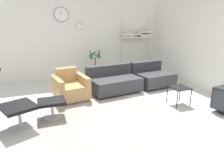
{
  "coord_description": "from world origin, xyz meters",
  "views": [
    {
      "loc": [
        -1.28,
        -3.47,
        1.78
      ],
      "look_at": [
        0.15,
        0.34,
        0.55
      ],
      "focal_mm": 32.0,
      "sensor_mm": 36.0,
      "label": 1
    }
  ],
  "objects_px": {
    "ottoman": "(52,104)",
    "side_table": "(179,89)",
    "shelf_unit": "(138,35)",
    "couch_low": "(113,82)",
    "armchair_red": "(70,88)",
    "couch_second": "(152,77)",
    "potted_plant": "(95,66)"
  },
  "relations": [
    {
      "from": "potted_plant",
      "to": "couch_second",
      "type": "bearing_deg",
      "value": -39.89
    },
    {
      "from": "ottoman",
      "to": "couch_second",
      "type": "bearing_deg",
      "value": 21.75
    },
    {
      "from": "ottoman",
      "to": "armchair_red",
      "type": "bearing_deg",
      "value": 61.24
    },
    {
      "from": "couch_second",
      "to": "shelf_unit",
      "type": "bearing_deg",
      "value": -106.74
    },
    {
      "from": "couch_second",
      "to": "side_table",
      "type": "distance_m",
      "value": 1.52
    },
    {
      "from": "potted_plant",
      "to": "shelf_unit",
      "type": "xyz_separation_m",
      "value": [
        1.66,
        0.31,
        0.93
      ]
    },
    {
      "from": "side_table",
      "to": "potted_plant",
      "type": "height_order",
      "value": "potted_plant"
    },
    {
      "from": "ottoman",
      "to": "couch_second",
      "type": "relative_size",
      "value": 0.45
    },
    {
      "from": "ottoman",
      "to": "armchair_red",
      "type": "xyz_separation_m",
      "value": [
        0.51,
        0.93,
        -0.01
      ]
    },
    {
      "from": "couch_low",
      "to": "side_table",
      "type": "xyz_separation_m",
      "value": [
        1.07,
        -1.4,
        0.12
      ]
    },
    {
      "from": "ottoman",
      "to": "side_table",
      "type": "relative_size",
      "value": 1.27
    },
    {
      "from": "couch_low",
      "to": "potted_plant",
      "type": "relative_size",
      "value": 1.3
    },
    {
      "from": "armchair_red",
      "to": "side_table",
      "type": "bearing_deg",
      "value": 142.86
    },
    {
      "from": "side_table",
      "to": "couch_low",
      "type": "bearing_deg",
      "value": 127.29
    },
    {
      "from": "couch_second",
      "to": "potted_plant",
      "type": "bearing_deg",
      "value": -47.02
    },
    {
      "from": "armchair_red",
      "to": "couch_second",
      "type": "bearing_deg",
      "value": 177.75
    },
    {
      "from": "couch_low",
      "to": "shelf_unit",
      "type": "relative_size",
      "value": 0.72
    },
    {
      "from": "armchair_red",
      "to": "potted_plant",
      "type": "height_order",
      "value": "potted_plant"
    },
    {
      "from": "potted_plant",
      "to": "armchair_red",
      "type": "bearing_deg",
      "value": -126.22
    },
    {
      "from": "side_table",
      "to": "potted_plant",
      "type": "bearing_deg",
      "value": 114.14
    },
    {
      "from": "ottoman",
      "to": "potted_plant",
      "type": "relative_size",
      "value": 0.48
    },
    {
      "from": "potted_plant",
      "to": "shelf_unit",
      "type": "height_order",
      "value": "shelf_unit"
    },
    {
      "from": "potted_plant",
      "to": "shelf_unit",
      "type": "relative_size",
      "value": 0.55
    },
    {
      "from": "armchair_red",
      "to": "shelf_unit",
      "type": "height_order",
      "value": "shelf_unit"
    },
    {
      "from": "side_table",
      "to": "shelf_unit",
      "type": "relative_size",
      "value": 0.21
    },
    {
      "from": "couch_second",
      "to": "potted_plant",
      "type": "xyz_separation_m",
      "value": [
        -1.41,
        1.18,
        0.21
      ]
    },
    {
      "from": "couch_low",
      "to": "shelf_unit",
      "type": "bearing_deg",
      "value": -140.97
    },
    {
      "from": "shelf_unit",
      "to": "side_table",
      "type": "bearing_deg",
      "value": -98.75
    },
    {
      "from": "ottoman",
      "to": "couch_second",
      "type": "distance_m",
      "value": 3.2
    },
    {
      "from": "armchair_red",
      "to": "shelf_unit",
      "type": "relative_size",
      "value": 0.47
    },
    {
      "from": "armchair_red",
      "to": "side_table",
      "type": "relative_size",
      "value": 2.26
    },
    {
      "from": "couch_second",
      "to": "side_table",
      "type": "xyz_separation_m",
      "value": [
        -0.21,
        -1.5,
        0.12
      ]
    }
  ]
}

